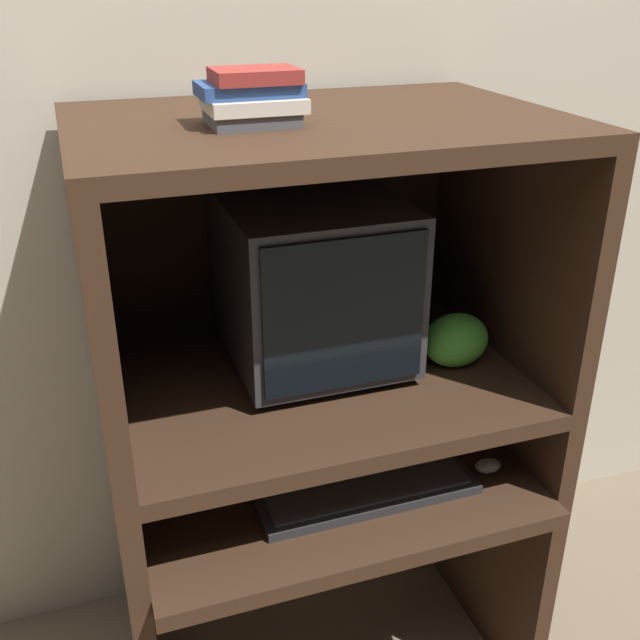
{
  "coord_description": "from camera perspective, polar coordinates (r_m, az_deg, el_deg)",
  "views": [
    {
      "loc": [
        -0.45,
        -1.01,
        1.61
      ],
      "look_at": [
        0.0,
        0.32,
        0.94
      ],
      "focal_mm": 42.0,
      "sensor_mm": 36.0,
      "label": 1
    }
  ],
  "objects": [
    {
      "name": "snack_bag",
      "position": [
        1.65,
        10.31,
        -1.51
      ],
      "size": [
        0.15,
        0.11,
        0.12
      ],
      "color": "green",
      "rests_on": "desk_monitor_shelf"
    },
    {
      "name": "mouse",
      "position": [
        1.71,
        12.67,
        -10.79
      ],
      "size": [
        0.06,
        0.04,
        0.03
      ],
      "color": "#B7B7B7",
      "rests_on": "desk_base"
    },
    {
      "name": "book_stack",
      "position": [
        1.34,
        -5.2,
        16.5
      ],
      "size": [
        0.18,
        0.13,
        0.1
      ],
      "color": "#4C4C51",
      "rests_on": "hutch_upper"
    },
    {
      "name": "desk_base",
      "position": [
        1.84,
        0.39,
        -16.74
      ],
      "size": [
        0.92,
        0.68,
        0.61
      ],
      "color": "#382316",
      "rests_on": "ground_plane"
    },
    {
      "name": "keyboard",
      "position": [
        1.61,
        3.56,
        -12.82
      ],
      "size": [
        0.47,
        0.15,
        0.03
      ],
      "color": "#2D2D30",
      "rests_on": "desk_base"
    },
    {
      "name": "hutch_upper",
      "position": [
        1.5,
        -0.53,
        8.69
      ],
      "size": [
        0.92,
        0.64,
        0.55
      ],
      "color": "#382316",
      "rests_on": "desk_monitor_shelf"
    },
    {
      "name": "desk_monitor_shelf",
      "position": [
        1.64,
        -0.11,
        -5.64
      ],
      "size": [
        0.92,
        0.64,
        0.21
      ],
      "color": "#382316",
      "rests_on": "desk_base"
    },
    {
      "name": "wall_back",
      "position": [
        1.79,
        -4.18,
        15.34
      ],
      "size": [
        6.0,
        0.06,
        2.6
      ],
      "color": "beige",
      "rests_on": "ground_plane"
    },
    {
      "name": "crt_monitor",
      "position": [
        1.6,
        -0.59,
        3.1
      ],
      "size": [
        0.36,
        0.41,
        0.37
      ],
      "color": "#333338",
      "rests_on": "desk_monitor_shelf"
    }
  ]
}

